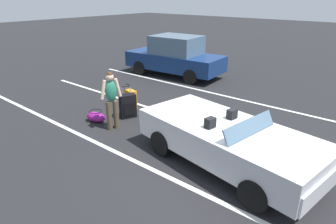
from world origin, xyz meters
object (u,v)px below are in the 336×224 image
object	(u,v)px
convertible_car	(235,144)
duffel_bag	(96,117)
suitcase_large_black	(128,106)
parked_sedan_near	(175,56)
suitcase_medium_bright	(131,99)
traveler_person	(111,98)

from	to	relation	value
convertible_car	duffel_bag	world-z (taller)	convertible_car
suitcase_large_black	parked_sedan_near	size ratio (longest dim) A/B	0.21
duffel_bag	parked_sedan_near	world-z (taller)	parked_sedan_near
convertible_car	suitcase_large_black	world-z (taller)	convertible_car
parked_sedan_near	convertible_car	bearing A→B (deg)	133.51
duffel_bag	suitcase_medium_bright	bearing A→B (deg)	90.20
suitcase_medium_bright	traveler_person	world-z (taller)	traveler_person
convertible_car	traveler_person	size ratio (longest dim) A/B	2.65
convertible_car	suitcase_medium_bright	xyz separation A→B (m)	(-4.37, 1.10, -0.28)
traveler_person	suitcase_large_black	bearing A→B (deg)	130.21
convertible_car	suitcase_large_black	bearing A→B (deg)	-177.81
traveler_person	parked_sedan_near	xyz separation A→B (m)	(-2.27, 5.70, -0.04)
suitcase_medium_bright	parked_sedan_near	distance (m)	4.55
traveler_person	parked_sedan_near	distance (m)	6.14
convertible_car	duffel_bag	xyz separation A→B (m)	(-4.36, -0.35, -0.43)
parked_sedan_near	suitcase_large_black	bearing A→B (deg)	108.27
suitcase_medium_bright	traveler_person	size ratio (longest dim) A/B	0.51
suitcase_large_black	suitcase_medium_bright	world-z (taller)	suitcase_large_black
parked_sedan_near	suitcase_medium_bright	bearing A→B (deg)	105.30
convertible_car	parked_sedan_near	world-z (taller)	parked_sedan_near
convertible_car	traveler_person	bearing A→B (deg)	-165.01
convertible_car	suitcase_medium_bright	bearing A→B (deg)	175.40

